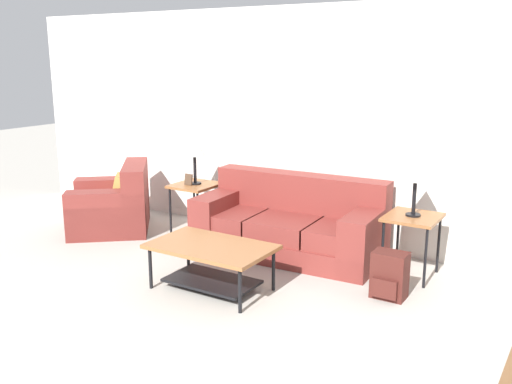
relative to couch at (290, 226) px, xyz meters
The scene contains 10 objects.
wall_back 1.16m from the couch, 78.71° to the left, with size 8.82×0.06×2.60m.
couch is the anchor object (origin of this frame).
armchair 2.26m from the couch, behind, with size 1.32×1.33×0.80m.
coffee_table 1.24m from the couch, 96.25° to the right, with size 1.09×0.67×0.42m.
side_table_left 1.31m from the couch, behind, with size 0.48×0.53×0.60m.
side_table_right 1.31m from the couch, ahead, with size 0.48×0.53×0.60m.
table_lamp_left 1.48m from the couch, behind, with size 0.25×0.25×0.56m.
table_lamp_right 1.48m from the couch, ahead, with size 0.25×0.25×0.56m.
backpack 1.41m from the couch, 23.62° to the right, with size 0.29×0.28×0.42m.
picture_frame 1.37m from the couch, behind, with size 0.10×0.04×0.13m.
Camera 1 is at (2.63, -1.18, 2.07)m, focal length 40.00 mm.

